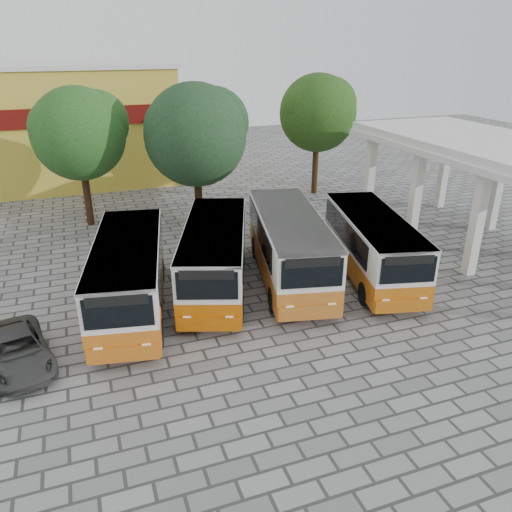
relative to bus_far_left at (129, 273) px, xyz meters
name	(u,v)px	position (x,y,z in m)	size (l,w,h in m)	color
ground	(333,324)	(6.89, -3.56, -1.65)	(90.00, 90.00, 0.00)	slate
terminal_shelter	(498,152)	(17.39, 0.44, 3.26)	(6.80, 15.80, 5.40)	silver
shophouse_block	(30,124)	(-4.11, 22.43, 2.51)	(20.40, 10.40, 8.30)	gold
bus_far_left	(129,273)	(0.00, 0.00, 0.00)	(3.82, 8.27, 2.85)	#B95B10
bus_centre_left	(215,254)	(3.57, 0.68, -0.01)	(4.85, 8.40, 2.84)	#B04E00
bus_centre_right	(290,244)	(6.83, 0.46, 0.08)	(4.25, 8.70, 2.99)	#AC5E18
bus_far_right	(372,243)	(10.37, -0.47, -0.04)	(4.08, 8.15, 2.79)	#B1590A
tree_left	(80,131)	(-0.93, 11.05, 3.64)	(5.24, 4.99, 7.63)	#382011
tree_middle	(196,132)	(5.03, 9.20, 3.55)	(5.86, 5.58, 7.81)	#2F1F0B
tree_right	(318,110)	(13.98, 12.47, 3.89)	(5.27, 5.02, 7.89)	#382511
parked_car	(17,350)	(-3.92, -2.34, -1.09)	(1.85, 4.01, 1.11)	#373737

